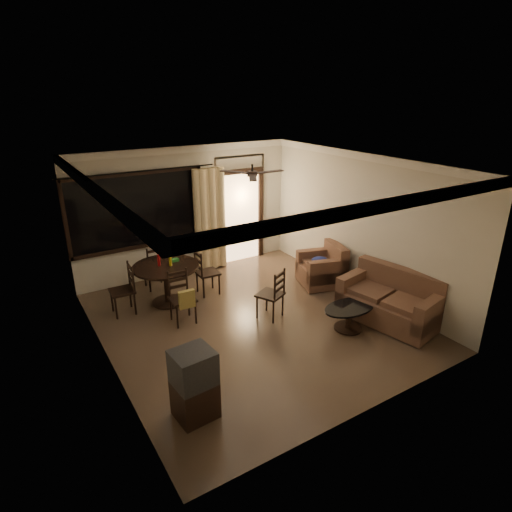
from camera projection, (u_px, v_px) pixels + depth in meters
ground at (253, 321)px, 7.70m from camera, size 5.50×5.50×0.00m
room_shell at (232, 197)px, 8.73m from camera, size 5.50×6.70×5.50m
dining_table at (166, 274)px, 8.14m from camera, size 1.25×1.25×1.00m
dining_chair_west at (124, 299)px, 7.88m from camera, size 0.44×0.44×0.95m
dining_chair_east at (207, 280)px, 8.65m from camera, size 0.44×0.44×0.95m
dining_chair_south at (183, 307)px, 7.56m from camera, size 0.44×0.49×0.95m
dining_chair_north at (155, 275)px, 8.90m from camera, size 0.44×0.44×0.95m
tv_cabinet at (194, 384)px, 5.30m from camera, size 0.54×0.48×0.95m
sofa at (391, 302)px, 7.61m from camera, size 1.22×1.84×0.91m
armchair at (324, 268)px, 9.05m from camera, size 1.06×1.06×0.85m
coffee_table at (349, 314)px, 7.34m from camera, size 0.99×0.59×0.43m
side_chair at (271, 303)px, 7.73m from camera, size 0.56×0.56×0.95m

